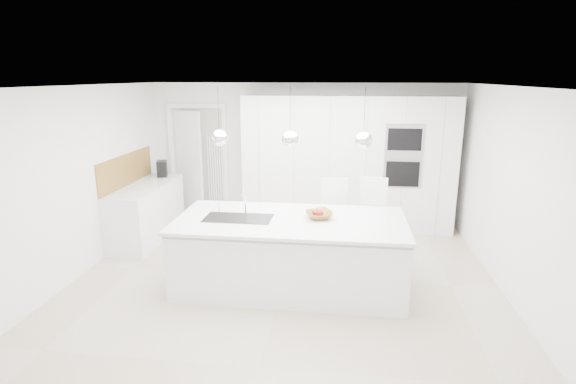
# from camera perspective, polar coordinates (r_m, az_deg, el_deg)

# --- Properties ---
(floor) EXTENTS (5.50, 5.50, 0.00)m
(floor) POSITION_cam_1_polar(r_m,az_deg,el_deg) (6.14, -0.35, -10.70)
(floor) COLOR #BEAF9A
(floor) RESTS_ON ground
(wall_back) EXTENTS (5.50, 0.00, 5.50)m
(wall_back) POSITION_cam_1_polar(r_m,az_deg,el_deg) (8.15, 1.92, 4.89)
(wall_back) COLOR white
(wall_back) RESTS_ON ground
(wall_left) EXTENTS (0.00, 5.00, 5.00)m
(wall_left) POSITION_cam_1_polar(r_m,az_deg,el_deg) (6.65, -24.58, 1.34)
(wall_left) COLOR white
(wall_left) RESTS_ON ground
(ceiling) EXTENTS (5.50, 5.50, 0.00)m
(ceiling) POSITION_cam_1_polar(r_m,az_deg,el_deg) (5.55, -0.39, 13.33)
(ceiling) COLOR white
(ceiling) RESTS_ON wall_back
(tall_cabinets) EXTENTS (3.60, 0.60, 2.30)m
(tall_cabinets) POSITION_cam_1_polar(r_m,az_deg,el_deg) (7.84, 7.56, 3.64)
(tall_cabinets) COLOR white
(tall_cabinets) RESTS_ON floor
(oven_stack) EXTENTS (0.62, 0.04, 1.05)m
(oven_stack) POSITION_cam_1_polar(r_m,az_deg,el_deg) (7.57, 14.46, 4.44)
(oven_stack) COLOR #A5A5A8
(oven_stack) RESTS_ON tall_cabinets
(doorway_frame) EXTENTS (1.11, 0.08, 2.13)m
(doorway_frame) POSITION_cam_1_polar(r_m,az_deg,el_deg) (8.56, -11.24, 3.55)
(doorway_frame) COLOR white
(doorway_frame) RESTS_ON floor
(hallway_door) EXTENTS (0.76, 0.38, 2.00)m
(hallway_door) POSITION_cam_1_polar(r_m,az_deg,el_deg) (8.60, -12.92, 3.37)
(hallway_door) COLOR white
(hallway_door) RESTS_ON floor
(radiator) EXTENTS (0.32, 0.04, 1.40)m
(radiator) POSITION_cam_1_polar(r_m,az_deg,el_deg) (8.49, -9.15, 2.35)
(radiator) COLOR white
(radiator) RESTS_ON floor
(left_base_cabinets) EXTENTS (0.60, 1.80, 0.86)m
(left_base_cabinets) POSITION_cam_1_polar(r_m,az_deg,el_deg) (7.74, -17.47, -2.57)
(left_base_cabinets) COLOR white
(left_base_cabinets) RESTS_ON floor
(left_worktop) EXTENTS (0.62, 1.82, 0.04)m
(left_worktop) POSITION_cam_1_polar(r_m,az_deg,el_deg) (7.62, -17.72, 0.66)
(left_worktop) COLOR white
(left_worktop) RESTS_ON left_base_cabinets
(oak_backsplash) EXTENTS (0.02, 1.80, 0.50)m
(oak_backsplash) POSITION_cam_1_polar(r_m,az_deg,el_deg) (7.69, -19.83, 2.67)
(oak_backsplash) COLOR olive
(oak_backsplash) RESTS_ON wall_left
(island_base) EXTENTS (2.80, 1.20, 0.86)m
(island_base) POSITION_cam_1_polar(r_m,az_deg,el_deg) (5.68, 0.25, -8.11)
(island_base) COLOR white
(island_base) RESTS_ON floor
(island_worktop) EXTENTS (2.84, 1.40, 0.04)m
(island_worktop) POSITION_cam_1_polar(r_m,az_deg,el_deg) (5.57, 0.32, -3.64)
(island_worktop) COLOR white
(island_worktop) RESTS_ON island_base
(island_sink) EXTENTS (0.84, 0.44, 0.18)m
(island_sink) POSITION_cam_1_polar(r_m,az_deg,el_deg) (5.65, -6.31, -4.10)
(island_sink) COLOR #3F3F42
(island_sink) RESTS_ON island_worktop
(island_tap) EXTENTS (0.02, 0.02, 0.30)m
(island_tap) POSITION_cam_1_polar(r_m,az_deg,el_deg) (5.76, -5.44, -1.32)
(island_tap) COLOR white
(island_tap) RESTS_ON island_worktop
(pendant_left) EXTENTS (0.20, 0.20, 0.20)m
(pendant_left) POSITION_cam_1_polar(r_m,az_deg,el_deg) (5.46, -8.69, 6.82)
(pendant_left) COLOR white
(pendant_left) RESTS_ON ceiling
(pendant_mid) EXTENTS (0.20, 0.20, 0.20)m
(pendant_mid) POSITION_cam_1_polar(r_m,az_deg,el_deg) (5.29, 0.27, 6.74)
(pendant_mid) COLOR white
(pendant_mid) RESTS_ON ceiling
(pendant_right) EXTENTS (0.20, 0.20, 0.20)m
(pendant_right) POSITION_cam_1_polar(r_m,az_deg,el_deg) (5.26, 9.57, 6.49)
(pendant_right) COLOR white
(pendant_right) RESTS_ON ceiling
(fruit_bowl) EXTENTS (0.42, 0.42, 0.08)m
(fruit_bowl) POSITION_cam_1_polar(r_m,az_deg,el_deg) (5.60, 3.97, -2.93)
(fruit_bowl) COLOR olive
(fruit_bowl) RESTS_ON island_worktop
(espresso_machine) EXTENTS (0.24, 0.30, 0.28)m
(espresso_machine) POSITION_cam_1_polar(r_m,az_deg,el_deg) (8.19, -15.70, 2.89)
(espresso_machine) COLOR black
(espresso_machine) RESTS_ON left_worktop
(bar_stool_left) EXTENTS (0.48, 0.61, 1.21)m
(bar_stool_left) POSITION_cam_1_polar(r_m,az_deg,el_deg) (6.34, 5.75, -4.02)
(bar_stool_left) COLOR white
(bar_stool_left) RESTS_ON floor
(bar_stool_right) EXTENTS (0.47, 0.60, 1.22)m
(bar_stool_right) POSITION_cam_1_polar(r_m,az_deg,el_deg) (6.47, 10.75, -3.82)
(bar_stool_right) COLOR white
(bar_stool_right) RESTS_ON floor
(apple_a) EXTENTS (0.09, 0.09, 0.09)m
(apple_a) POSITION_cam_1_polar(r_m,az_deg,el_deg) (5.56, 4.06, -2.69)
(apple_a) COLOR #A31227
(apple_a) RESTS_ON fruit_bowl
(apple_b) EXTENTS (0.08, 0.08, 0.08)m
(apple_b) POSITION_cam_1_polar(r_m,az_deg,el_deg) (5.61, 3.45, -2.60)
(apple_b) COLOR #A31227
(apple_b) RESTS_ON fruit_bowl
(apple_c) EXTENTS (0.08, 0.08, 0.08)m
(apple_c) POSITION_cam_1_polar(r_m,az_deg,el_deg) (5.56, 4.03, -2.74)
(apple_c) COLOR #A31227
(apple_c) RESTS_ON fruit_bowl
(banana_bunch) EXTENTS (0.21, 0.16, 0.19)m
(banana_bunch) POSITION_cam_1_polar(r_m,az_deg,el_deg) (5.58, 4.18, -2.29)
(banana_bunch) COLOR yellow
(banana_bunch) RESTS_ON fruit_bowl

